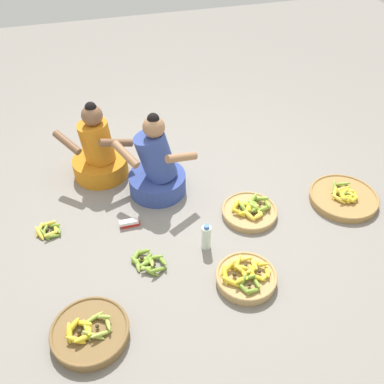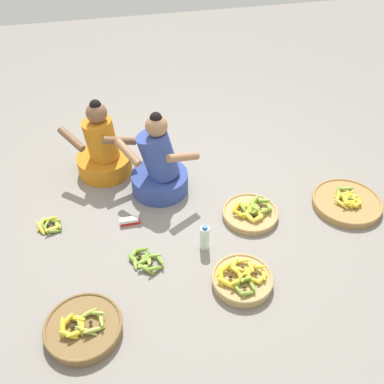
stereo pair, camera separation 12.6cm
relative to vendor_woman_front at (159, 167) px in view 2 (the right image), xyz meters
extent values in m
plane|color=gray|center=(0.19, -0.30, -0.26)|extent=(10.00, 10.00, 0.00)
cylinder|color=#334793|center=(0.00, 0.00, -0.17)|extent=(0.52, 0.52, 0.18)
cylinder|color=#334793|center=(0.00, 0.00, 0.13)|extent=(0.45, 0.40, 0.48)
sphere|color=#9E704C|center=(0.00, 0.00, 0.43)|extent=(0.19, 0.19, 0.19)
sphere|color=black|center=(0.00, 0.00, 0.50)|extent=(0.10, 0.10, 0.10)
cylinder|color=#9E704C|center=(-0.26, -0.02, 0.21)|extent=(0.21, 0.30, 0.16)
cylinder|color=#9E704C|center=(0.19, -0.19, 0.21)|extent=(0.31, 0.18, 0.16)
cylinder|color=orange|center=(-0.47, 0.39, -0.17)|extent=(0.52, 0.52, 0.18)
cylinder|color=orange|center=(-0.47, 0.39, 0.11)|extent=(0.37, 0.34, 0.41)
sphere|color=brown|center=(-0.47, 0.39, 0.39)|extent=(0.19, 0.19, 0.19)
sphere|color=black|center=(-0.47, 0.39, 0.47)|extent=(0.10, 0.10, 0.10)
cylinder|color=brown|center=(-0.73, 0.33, 0.19)|extent=(0.24, 0.29, 0.16)
cylinder|color=brown|center=(-0.31, 0.21, 0.19)|extent=(0.31, 0.12, 0.16)
cylinder|color=#A87F47|center=(1.59, -0.59, -0.23)|extent=(0.60, 0.60, 0.06)
torus|color=#A87F47|center=(1.59, -0.59, -0.21)|extent=(0.61, 0.61, 0.02)
ellipsoid|color=yellow|center=(1.67, -0.58, -0.18)|extent=(0.04, 0.13, 0.07)
ellipsoid|color=yellow|center=(1.61, -0.53, -0.18)|extent=(0.14, 0.04, 0.06)
ellipsoid|color=yellow|center=(1.55, -0.60, -0.18)|extent=(0.06, 0.13, 0.08)
ellipsoid|color=yellow|center=(1.61, -0.64, -0.18)|extent=(0.13, 0.04, 0.07)
sphere|color=#382D19|center=(1.61, -0.58, -0.18)|extent=(0.03, 0.03, 0.03)
ellipsoid|color=olive|center=(1.67, -0.53, -0.18)|extent=(0.04, 0.16, 0.05)
ellipsoid|color=olive|center=(1.63, -0.47, -0.18)|extent=(0.15, 0.09, 0.07)
ellipsoid|color=olive|center=(1.54, -0.49, -0.18)|extent=(0.10, 0.15, 0.08)
ellipsoid|color=olive|center=(1.55, -0.58, -0.18)|extent=(0.13, 0.13, 0.05)
ellipsoid|color=olive|center=(1.60, -0.60, -0.18)|extent=(0.16, 0.04, 0.07)
sphere|color=#382D19|center=(1.60, -0.53, -0.18)|extent=(0.03, 0.03, 0.03)
ellipsoid|color=yellow|center=(1.63, -0.59, -0.18)|extent=(0.06, 0.16, 0.07)
ellipsoid|color=yellow|center=(1.61, -0.56, -0.18)|extent=(0.12, 0.14, 0.08)
ellipsoid|color=yellow|center=(1.56, -0.53, -0.18)|extent=(0.15, 0.03, 0.07)
ellipsoid|color=yellow|center=(1.50, -0.56, -0.17)|extent=(0.11, 0.14, 0.08)
ellipsoid|color=yellow|center=(1.50, -0.64, -0.18)|extent=(0.11, 0.15, 0.06)
ellipsoid|color=yellow|center=(1.56, -0.67, -0.17)|extent=(0.15, 0.04, 0.09)
ellipsoid|color=yellow|center=(1.60, -0.65, -0.18)|extent=(0.14, 0.12, 0.07)
sphere|color=#382D19|center=(1.56, -0.60, -0.18)|extent=(0.03, 0.03, 0.03)
ellipsoid|color=yellow|center=(1.66, -0.63, -0.18)|extent=(0.04, 0.13, 0.06)
ellipsoid|color=yellow|center=(1.63, -0.58, -0.17)|extent=(0.13, 0.09, 0.08)
ellipsoid|color=yellow|center=(1.58, -0.58, -0.17)|extent=(0.13, 0.08, 0.08)
ellipsoid|color=yellow|center=(1.55, -0.61, -0.17)|extent=(0.08, 0.13, 0.08)
ellipsoid|color=yellow|center=(1.55, -0.65, -0.18)|extent=(0.08, 0.13, 0.06)
ellipsoid|color=yellow|center=(1.58, -0.68, -0.17)|extent=(0.13, 0.08, 0.08)
ellipsoid|color=yellow|center=(1.64, -0.68, -0.18)|extent=(0.13, 0.11, 0.07)
sphere|color=#382D19|center=(1.60, -0.63, -0.18)|extent=(0.03, 0.03, 0.03)
cylinder|color=tan|center=(0.70, -0.53, -0.24)|extent=(0.47, 0.47, 0.05)
torus|color=tan|center=(0.70, -0.53, -0.21)|extent=(0.49, 0.49, 0.02)
ellipsoid|color=#8CAD38|center=(0.87, -0.53, -0.18)|extent=(0.07, 0.16, 0.09)
ellipsoid|color=#8CAD38|center=(0.83, -0.45, -0.18)|extent=(0.16, 0.11, 0.08)
ellipsoid|color=#8CAD38|center=(0.75, -0.46, -0.17)|extent=(0.15, 0.13, 0.10)
ellipsoid|color=#8CAD38|center=(0.73, -0.50, -0.18)|extent=(0.06, 0.17, 0.07)
ellipsoid|color=#8CAD38|center=(0.75, -0.57, -0.17)|extent=(0.15, 0.13, 0.09)
ellipsoid|color=#8CAD38|center=(0.83, -0.58, -0.18)|extent=(0.16, 0.10, 0.08)
sphere|color=#382D19|center=(0.80, -0.51, -0.18)|extent=(0.03, 0.03, 0.03)
ellipsoid|color=olive|center=(0.76, -0.51, -0.18)|extent=(0.06, 0.13, 0.08)
ellipsoid|color=olive|center=(0.73, -0.47, -0.19)|extent=(0.13, 0.10, 0.06)
ellipsoid|color=olive|center=(0.70, -0.46, -0.19)|extent=(0.13, 0.04, 0.06)
ellipsoid|color=olive|center=(0.65, -0.50, -0.19)|extent=(0.07, 0.13, 0.06)
ellipsoid|color=olive|center=(0.65, -0.55, -0.18)|extent=(0.09, 0.13, 0.08)
ellipsoid|color=olive|center=(0.69, -0.58, -0.19)|extent=(0.13, 0.06, 0.06)
ellipsoid|color=olive|center=(0.74, -0.56, -0.18)|extent=(0.12, 0.11, 0.08)
sphere|color=#382D19|center=(0.70, -0.52, -0.18)|extent=(0.03, 0.03, 0.03)
ellipsoid|color=gold|center=(0.69, -0.53, -0.18)|extent=(0.06, 0.14, 0.08)
ellipsoid|color=gold|center=(0.66, -0.47, -0.19)|extent=(0.13, 0.10, 0.06)
ellipsoid|color=gold|center=(0.59, -0.48, -0.18)|extent=(0.12, 0.12, 0.08)
ellipsoid|color=gold|center=(0.59, -0.57, -0.18)|extent=(0.12, 0.12, 0.07)
ellipsoid|color=gold|center=(0.64, -0.58, -0.19)|extent=(0.14, 0.06, 0.06)
sphere|color=#382D19|center=(0.63, -0.52, -0.18)|extent=(0.03, 0.03, 0.03)
ellipsoid|color=yellow|center=(0.76, -0.60, -0.19)|extent=(0.05, 0.13, 0.06)
ellipsoid|color=yellow|center=(0.72, -0.54, -0.18)|extent=(0.13, 0.07, 0.09)
ellipsoid|color=yellow|center=(0.67, -0.55, -0.18)|extent=(0.12, 0.11, 0.08)
ellipsoid|color=yellow|center=(0.66, -0.62, -0.18)|extent=(0.10, 0.13, 0.07)
ellipsoid|color=yellow|center=(0.74, -0.64, -0.19)|extent=(0.13, 0.10, 0.06)
sphere|color=#382D19|center=(0.71, -0.60, -0.18)|extent=(0.04, 0.04, 0.04)
cylinder|color=tan|center=(0.41, -1.20, -0.23)|extent=(0.44, 0.44, 0.07)
torus|color=tan|center=(0.41, -1.20, -0.19)|extent=(0.46, 0.46, 0.02)
ellipsoid|color=yellow|center=(0.57, -1.23, -0.17)|extent=(0.06, 0.14, 0.05)
ellipsoid|color=yellow|center=(0.54, -1.16, -0.16)|extent=(0.13, 0.09, 0.09)
ellipsoid|color=yellow|center=(0.48, -1.16, -0.16)|extent=(0.13, 0.09, 0.07)
ellipsoid|color=yellow|center=(0.45, -1.22, -0.16)|extent=(0.04, 0.13, 0.08)
ellipsoid|color=yellow|center=(0.48, -1.26, -0.17)|extent=(0.13, 0.10, 0.06)
ellipsoid|color=yellow|center=(0.55, -1.26, -0.17)|extent=(0.13, 0.11, 0.05)
sphere|color=#382D19|center=(0.51, -1.21, -0.17)|extent=(0.03, 0.03, 0.03)
ellipsoid|color=yellow|center=(0.50, -1.14, -0.16)|extent=(0.04, 0.15, 0.07)
ellipsoid|color=yellow|center=(0.44, -1.07, -0.17)|extent=(0.15, 0.05, 0.06)
ellipsoid|color=yellow|center=(0.38, -1.10, -0.16)|extent=(0.11, 0.13, 0.08)
ellipsoid|color=yellow|center=(0.39, -1.18, -0.16)|extent=(0.13, 0.12, 0.08)
ellipsoid|color=yellow|center=(0.46, -1.19, -0.16)|extent=(0.14, 0.09, 0.08)
sphere|color=#382D19|center=(0.43, -1.14, -0.17)|extent=(0.03, 0.03, 0.03)
ellipsoid|color=yellow|center=(0.39, -1.20, -0.16)|extent=(0.05, 0.16, 0.07)
ellipsoid|color=yellow|center=(0.37, -1.14, -0.16)|extent=(0.14, 0.13, 0.09)
ellipsoid|color=yellow|center=(0.29, -1.13, -0.15)|extent=(0.16, 0.10, 0.10)
ellipsoid|color=yellow|center=(0.25, -1.18, -0.16)|extent=(0.06, 0.16, 0.09)
ellipsoid|color=yellow|center=(0.28, -1.25, -0.16)|extent=(0.15, 0.13, 0.07)
ellipsoid|color=yellow|center=(0.36, -1.26, -0.16)|extent=(0.16, 0.11, 0.09)
sphere|color=#382D19|center=(0.32, -1.19, -0.16)|extent=(0.03, 0.03, 0.03)
ellipsoid|color=olive|center=(0.45, -1.30, -0.17)|extent=(0.03, 0.13, 0.06)
ellipsoid|color=olive|center=(0.41, -1.25, -0.16)|extent=(0.13, 0.05, 0.08)
ellipsoid|color=olive|center=(0.36, -1.26, -0.16)|extent=(0.11, 0.11, 0.08)
ellipsoid|color=olive|center=(0.35, -1.33, -0.17)|extent=(0.08, 0.13, 0.05)
ellipsoid|color=olive|center=(0.40, -1.36, -0.17)|extent=(0.13, 0.04, 0.06)
sphere|color=#382D19|center=(0.40, -1.31, -0.17)|extent=(0.03, 0.03, 0.03)
cylinder|color=brown|center=(-0.75, -1.35, -0.23)|extent=(0.51, 0.51, 0.07)
torus|color=brown|center=(-0.75, -1.35, -0.19)|extent=(0.53, 0.53, 0.02)
ellipsoid|color=#9EB747|center=(-0.62, -1.35, -0.16)|extent=(0.04, 0.16, 0.07)
ellipsoid|color=#9EB747|center=(-0.66, -1.29, -0.16)|extent=(0.16, 0.10, 0.07)
ellipsoid|color=#9EB747|center=(-0.72, -1.28, -0.17)|extent=(0.16, 0.08, 0.06)
ellipsoid|color=#9EB747|center=(-0.77, -1.36, -0.16)|extent=(0.06, 0.16, 0.07)
ellipsoid|color=#9EB747|center=(-0.73, -1.42, -0.16)|extent=(0.15, 0.09, 0.08)
ellipsoid|color=#9EB747|center=(-0.67, -1.42, -0.16)|extent=(0.16, 0.07, 0.08)
sphere|color=#382D19|center=(-0.70, -1.35, -0.16)|extent=(0.03, 0.03, 0.03)
ellipsoid|color=yellow|center=(-0.75, -1.36, -0.16)|extent=(0.04, 0.14, 0.08)
ellipsoid|color=yellow|center=(-0.78, -1.31, -0.16)|extent=(0.14, 0.11, 0.08)
ellipsoid|color=yellow|center=(-0.85, -1.32, -0.16)|extent=(0.13, 0.12, 0.08)
ellipsoid|color=yellow|center=(-0.87, -1.36, -0.15)|extent=(0.05, 0.14, 0.09)
ellipsoid|color=yellow|center=(-0.84, -1.42, -0.16)|extent=(0.14, 0.09, 0.08)
ellipsoid|color=yellow|center=(-0.79, -1.42, -0.16)|extent=(0.14, 0.09, 0.08)
sphere|color=#382D19|center=(-0.81, -1.36, -0.16)|extent=(0.03, 0.03, 0.03)
ellipsoid|color=#9EB747|center=(-0.23, -0.86, -0.23)|extent=(0.04, 0.13, 0.07)
ellipsoid|color=#9EB747|center=(-0.28, -0.80, -0.24)|extent=(0.13, 0.05, 0.05)
ellipsoid|color=#9EB747|center=(-0.34, -0.85, -0.24)|extent=(0.03, 0.13, 0.05)
ellipsoid|color=#9EB747|center=(-0.28, -0.91, -0.23)|extent=(0.13, 0.05, 0.08)
sphere|color=#382D19|center=(-0.29, -0.86, -0.24)|extent=(0.03, 0.03, 0.03)
ellipsoid|color=olive|center=(-0.24, -0.80, -0.24)|extent=(0.06, 0.14, 0.06)
ellipsoid|color=olive|center=(-0.28, -0.74, -0.23)|extent=(0.14, 0.07, 0.08)
ellipsoid|color=olive|center=(-0.34, -0.76, -0.24)|extent=(0.11, 0.13, 0.06)
ellipsoid|color=olive|center=(-0.35, -0.83, -0.24)|extent=(0.10, 0.14, 0.06)
ellipsoid|color=olive|center=(-0.27, -0.85, -0.24)|extent=(0.14, 0.09, 0.06)
sphere|color=#382D19|center=(-0.30, -0.80, -0.23)|extent=(0.03, 0.03, 0.03)
ellipsoid|color=olive|center=(-0.15, -0.87, -0.23)|extent=(0.06, 0.16, 0.09)
ellipsoid|color=olive|center=(-0.21, -0.81, -0.24)|extent=(0.17, 0.06, 0.06)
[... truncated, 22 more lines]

